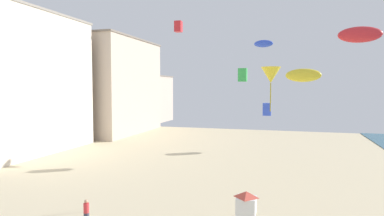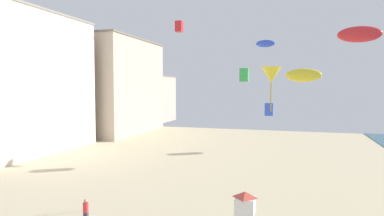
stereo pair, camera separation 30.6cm
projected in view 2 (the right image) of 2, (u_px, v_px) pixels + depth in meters
name	position (u px, v px, depth m)	size (l,w,h in m)	color
boardwalk_hotel_near	(15.00, 83.00, 44.22)	(11.95, 19.40, 18.39)	silver
boardwalk_hotel_mid	(103.00, 86.00, 64.52)	(16.85, 20.79, 17.67)	#C6B29E
boardwalk_hotel_far	(146.00, 99.00, 83.32)	(10.49, 15.17, 11.61)	#C6B29E
kite_flyer	(86.00, 210.00, 20.72)	(0.34, 0.34, 1.64)	#383D4C
lifeguard_stand	(245.00, 204.00, 19.28)	(1.10, 1.10, 2.55)	white
kite_blue_parafoil	(265.00, 44.00, 43.22)	(2.43, 0.68, 0.95)	blue
kite_red_box	(179.00, 27.00, 31.09)	(0.64, 0.64, 1.01)	red
kite_red_parafoil	(359.00, 34.00, 18.67)	(2.33, 0.65, 0.91)	red
kite_blue_box	(269.00, 109.00, 45.78)	(1.10, 1.10, 1.72)	blue
kite_green_box	(244.00, 75.00, 39.44)	(1.00, 1.00, 1.57)	green
kite_yellow_delta	(271.00, 75.00, 26.09)	(1.55, 1.55, 3.51)	yellow
kite_yellow_parafoil	(303.00, 75.00, 23.55)	(2.44, 0.68, 0.95)	yellow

